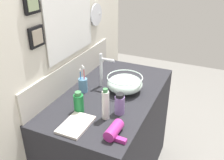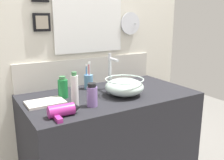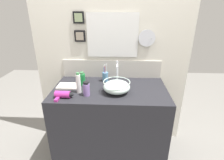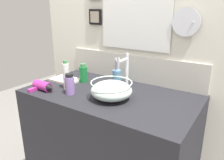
{
  "view_description": "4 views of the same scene",
  "coord_description": "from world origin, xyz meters",
  "px_view_note": "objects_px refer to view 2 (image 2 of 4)",
  "views": [
    {
      "loc": [
        -1.5,
        -0.69,
        1.85
      ],
      "look_at": [
        0.02,
        0.0,
        1.0
      ],
      "focal_mm": 40.0,
      "sensor_mm": 36.0,
      "label": 1
    },
    {
      "loc": [
        -0.87,
        -1.48,
        1.44
      ],
      "look_at": [
        0.02,
        0.0,
        1.0
      ],
      "focal_mm": 40.0,
      "sensor_mm": 36.0,
      "label": 2
    },
    {
      "loc": [
        0.1,
        -1.69,
        1.71
      ],
      "look_at": [
        0.02,
        0.0,
        1.0
      ],
      "focal_mm": 28.0,
      "sensor_mm": 36.0,
      "label": 3
    },
    {
      "loc": [
        0.81,
        -1.2,
        1.48
      ],
      "look_at": [
        0.02,
        0.0,
        1.0
      ],
      "focal_mm": 35.0,
      "sensor_mm": 36.0,
      "label": 4
    }
  ],
  "objects_px": {
    "hair_drier": "(64,110)",
    "toothbrush_cup": "(89,81)",
    "lotion_bottle": "(92,95)",
    "hand_towel": "(45,103)",
    "faucet": "(111,69)",
    "spray_bottle": "(75,90)",
    "glass_bowl_sink": "(124,87)",
    "shampoo_bottle": "(63,88)"
  },
  "relations": [
    {
      "from": "toothbrush_cup",
      "to": "shampoo_bottle",
      "type": "height_order",
      "value": "toothbrush_cup"
    },
    {
      "from": "faucet",
      "to": "toothbrush_cup",
      "type": "relative_size",
      "value": 1.3
    },
    {
      "from": "hair_drier",
      "to": "lotion_bottle",
      "type": "distance_m",
      "value": 0.22
    },
    {
      "from": "shampoo_bottle",
      "to": "hair_drier",
      "type": "bearing_deg",
      "value": -109.84
    },
    {
      "from": "toothbrush_cup",
      "to": "spray_bottle",
      "type": "height_order",
      "value": "spray_bottle"
    },
    {
      "from": "toothbrush_cup",
      "to": "lotion_bottle",
      "type": "relative_size",
      "value": 1.45
    },
    {
      "from": "lotion_bottle",
      "to": "hand_towel",
      "type": "bearing_deg",
      "value": 141.2
    },
    {
      "from": "spray_bottle",
      "to": "hand_towel",
      "type": "bearing_deg",
      "value": 138.22
    },
    {
      "from": "glass_bowl_sink",
      "to": "spray_bottle",
      "type": "bearing_deg",
      "value": -176.59
    },
    {
      "from": "shampoo_bottle",
      "to": "spray_bottle",
      "type": "height_order",
      "value": "spray_bottle"
    },
    {
      "from": "glass_bowl_sink",
      "to": "hair_drier",
      "type": "bearing_deg",
      "value": -164.13
    },
    {
      "from": "lotion_bottle",
      "to": "hand_towel",
      "type": "xyz_separation_m",
      "value": [
        -0.24,
        0.19,
        -0.06
      ]
    },
    {
      "from": "hair_drier",
      "to": "glass_bowl_sink",
      "type": "bearing_deg",
      "value": 15.87
    },
    {
      "from": "glass_bowl_sink",
      "to": "hand_towel",
      "type": "xyz_separation_m",
      "value": [
        -0.53,
        0.11,
        -0.06
      ]
    },
    {
      "from": "hair_drier",
      "to": "spray_bottle",
      "type": "distance_m",
      "value": 0.18
    },
    {
      "from": "toothbrush_cup",
      "to": "spray_bottle",
      "type": "bearing_deg",
      "value": -128.25
    },
    {
      "from": "faucet",
      "to": "toothbrush_cup",
      "type": "bearing_deg",
      "value": 144.68
    },
    {
      "from": "faucet",
      "to": "toothbrush_cup",
      "type": "xyz_separation_m",
      "value": [
        -0.14,
        0.1,
        -0.1
      ]
    },
    {
      "from": "faucet",
      "to": "toothbrush_cup",
      "type": "height_order",
      "value": "faucet"
    },
    {
      "from": "glass_bowl_sink",
      "to": "toothbrush_cup",
      "type": "xyz_separation_m",
      "value": [
        -0.14,
        0.29,
        -0.01
      ]
    },
    {
      "from": "faucet",
      "to": "hair_drier",
      "type": "bearing_deg",
      "value": -146.7
    },
    {
      "from": "glass_bowl_sink",
      "to": "lotion_bottle",
      "type": "xyz_separation_m",
      "value": [
        -0.29,
        -0.08,
        0.01
      ]
    },
    {
      "from": "faucet",
      "to": "shampoo_bottle",
      "type": "distance_m",
      "value": 0.4
    },
    {
      "from": "hair_drier",
      "to": "shampoo_bottle",
      "type": "distance_m",
      "value": 0.34
    },
    {
      "from": "hair_drier",
      "to": "spray_bottle",
      "type": "xyz_separation_m",
      "value": [
        0.12,
        0.12,
        0.07
      ]
    },
    {
      "from": "glass_bowl_sink",
      "to": "hand_towel",
      "type": "height_order",
      "value": "glass_bowl_sink"
    },
    {
      "from": "hair_drier",
      "to": "shampoo_bottle",
      "type": "relative_size",
      "value": 1.26
    },
    {
      "from": "toothbrush_cup",
      "to": "hand_towel",
      "type": "xyz_separation_m",
      "value": [
        -0.39,
        -0.18,
        -0.05
      ]
    },
    {
      "from": "spray_bottle",
      "to": "faucet",
      "type": "bearing_deg",
      "value": 28.7
    },
    {
      "from": "lotion_bottle",
      "to": "hand_towel",
      "type": "distance_m",
      "value": 0.31
    },
    {
      "from": "faucet",
      "to": "hair_drier",
      "type": "relative_size",
      "value": 1.45
    },
    {
      "from": "hair_drier",
      "to": "toothbrush_cup",
      "type": "height_order",
      "value": "toothbrush_cup"
    },
    {
      "from": "shampoo_bottle",
      "to": "glass_bowl_sink",
      "type": "bearing_deg",
      "value": -24.01
    },
    {
      "from": "glass_bowl_sink",
      "to": "lotion_bottle",
      "type": "bearing_deg",
      "value": -164.53
    },
    {
      "from": "lotion_bottle",
      "to": "spray_bottle",
      "type": "distance_m",
      "value": 0.11
    },
    {
      "from": "faucet",
      "to": "hair_drier",
      "type": "xyz_separation_m",
      "value": [
        -0.5,
        -0.33,
        -0.13
      ]
    },
    {
      "from": "shampoo_bottle",
      "to": "hand_towel",
      "type": "xyz_separation_m",
      "value": [
        -0.14,
        -0.06,
        -0.06
      ]
    },
    {
      "from": "glass_bowl_sink",
      "to": "toothbrush_cup",
      "type": "relative_size",
      "value": 1.29
    },
    {
      "from": "toothbrush_cup",
      "to": "spray_bottle",
      "type": "relative_size",
      "value": 0.98
    },
    {
      "from": "glass_bowl_sink",
      "to": "shampoo_bottle",
      "type": "height_order",
      "value": "shampoo_bottle"
    },
    {
      "from": "hair_drier",
      "to": "lotion_bottle",
      "type": "height_order",
      "value": "lotion_bottle"
    },
    {
      "from": "lotion_bottle",
      "to": "hair_drier",
      "type": "bearing_deg",
      "value": -163.57
    }
  ]
}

